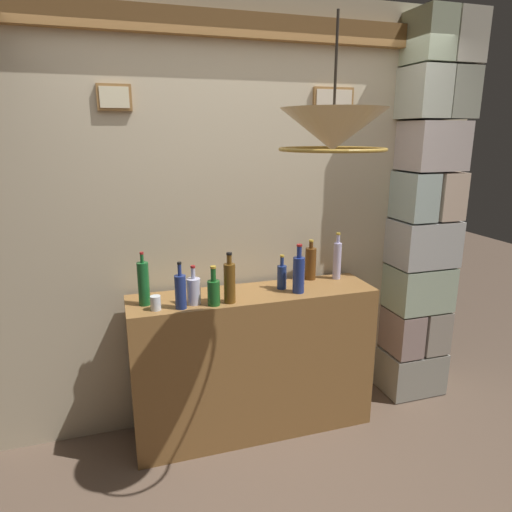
{
  "coord_description": "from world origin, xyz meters",
  "views": [
    {
      "loc": [
        -0.8,
        -1.75,
        1.93
      ],
      "look_at": [
        0.0,
        0.77,
        1.21
      ],
      "focal_mm": 32.09,
      "sensor_mm": 36.0,
      "label": 1
    }
  ],
  "objects_px": {
    "liquor_bottle_rum": "(181,291)",
    "glass_tumbler_rocks": "(156,303)",
    "liquor_bottle_sherry": "(282,276)",
    "liquor_bottle_tequila": "(337,260)",
    "liquor_bottle_vermouth": "(194,290)",
    "pendant_lamp": "(333,131)",
    "liquor_bottle_port": "(311,263)",
    "liquor_bottle_scotch": "(299,274)",
    "liquor_bottle_gin": "(214,291)",
    "liquor_bottle_vodka": "(230,282)",
    "liquor_bottle_whiskey": "(144,283)"
  },
  "relations": [
    {
      "from": "liquor_bottle_scotch",
      "to": "pendant_lamp",
      "type": "distance_m",
      "value": 1.08
    },
    {
      "from": "liquor_bottle_port",
      "to": "liquor_bottle_gin",
      "type": "bearing_deg",
      "value": -159.06
    },
    {
      "from": "liquor_bottle_rum",
      "to": "liquor_bottle_tequila",
      "type": "relative_size",
      "value": 0.86
    },
    {
      "from": "liquor_bottle_whiskey",
      "to": "liquor_bottle_scotch",
      "type": "height_order",
      "value": "liquor_bottle_whiskey"
    },
    {
      "from": "liquor_bottle_tequila",
      "to": "liquor_bottle_scotch",
      "type": "height_order",
      "value": "liquor_bottle_tequila"
    },
    {
      "from": "liquor_bottle_scotch",
      "to": "liquor_bottle_gin",
      "type": "bearing_deg",
      "value": -174.36
    },
    {
      "from": "liquor_bottle_scotch",
      "to": "glass_tumbler_rocks",
      "type": "xyz_separation_m",
      "value": [
        -0.88,
        -0.03,
        -0.08
      ]
    },
    {
      "from": "liquor_bottle_port",
      "to": "liquor_bottle_vodka",
      "type": "relative_size",
      "value": 0.9
    },
    {
      "from": "liquor_bottle_scotch",
      "to": "liquor_bottle_vodka",
      "type": "bearing_deg",
      "value": -174.71
    },
    {
      "from": "liquor_bottle_tequila",
      "to": "pendant_lamp",
      "type": "distance_m",
      "value": 1.28
    },
    {
      "from": "liquor_bottle_vermouth",
      "to": "liquor_bottle_scotch",
      "type": "bearing_deg",
      "value": 0.23
    },
    {
      "from": "glass_tumbler_rocks",
      "to": "pendant_lamp",
      "type": "distance_m",
      "value": 1.34
    },
    {
      "from": "liquor_bottle_port",
      "to": "pendant_lamp",
      "type": "distance_m",
      "value": 1.26
    },
    {
      "from": "liquor_bottle_tequila",
      "to": "glass_tumbler_rocks",
      "type": "bearing_deg",
      "value": -170.06
    },
    {
      "from": "liquor_bottle_port",
      "to": "liquor_bottle_vodka",
      "type": "xyz_separation_m",
      "value": [
        -0.63,
        -0.27,
        0.01
      ]
    },
    {
      "from": "liquor_bottle_vermouth",
      "to": "liquor_bottle_scotch",
      "type": "distance_m",
      "value": 0.66
    },
    {
      "from": "liquor_bottle_tequila",
      "to": "glass_tumbler_rocks",
      "type": "xyz_separation_m",
      "value": [
        -1.24,
        -0.22,
        -0.09
      ]
    },
    {
      "from": "liquor_bottle_vermouth",
      "to": "liquor_bottle_port",
      "type": "height_order",
      "value": "liquor_bottle_port"
    },
    {
      "from": "liquor_bottle_sherry",
      "to": "pendant_lamp",
      "type": "height_order",
      "value": "pendant_lamp"
    },
    {
      "from": "liquor_bottle_gin",
      "to": "liquor_bottle_vodka",
      "type": "distance_m",
      "value": 0.11
    },
    {
      "from": "liquor_bottle_port",
      "to": "liquor_bottle_sherry",
      "type": "bearing_deg",
      "value": -153.59
    },
    {
      "from": "liquor_bottle_rum",
      "to": "liquor_bottle_vermouth",
      "type": "height_order",
      "value": "liquor_bottle_rum"
    },
    {
      "from": "liquor_bottle_rum",
      "to": "liquor_bottle_port",
      "type": "xyz_separation_m",
      "value": [
        0.92,
        0.28,
        0.01
      ]
    },
    {
      "from": "liquor_bottle_rum",
      "to": "liquor_bottle_sherry",
      "type": "bearing_deg",
      "value": 12.62
    },
    {
      "from": "liquor_bottle_vermouth",
      "to": "pendant_lamp",
      "type": "relative_size",
      "value": 0.41
    },
    {
      "from": "liquor_bottle_rum",
      "to": "glass_tumbler_rocks",
      "type": "xyz_separation_m",
      "value": [
        -0.14,
        0.02,
        -0.06
      ]
    },
    {
      "from": "glass_tumbler_rocks",
      "to": "liquor_bottle_whiskey",
      "type": "bearing_deg",
      "value": 117.41
    },
    {
      "from": "glass_tumbler_rocks",
      "to": "liquor_bottle_rum",
      "type": "bearing_deg",
      "value": -6.88
    },
    {
      "from": "liquor_bottle_sherry",
      "to": "liquor_bottle_scotch",
      "type": "distance_m",
      "value": 0.13
    },
    {
      "from": "liquor_bottle_port",
      "to": "liquor_bottle_vodka",
      "type": "bearing_deg",
      "value": -157.11
    },
    {
      "from": "liquor_bottle_vermouth",
      "to": "glass_tumbler_rocks",
      "type": "height_order",
      "value": "liquor_bottle_vermouth"
    },
    {
      "from": "glass_tumbler_rocks",
      "to": "pendant_lamp",
      "type": "relative_size",
      "value": 0.15
    },
    {
      "from": "liquor_bottle_vermouth",
      "to": "liquor_bottle_vodka",
      "type": "bearing_deg",
      "value": -10.85
    },
    {
      "from": "liquor_bottle_scotch",
      "to": "liquor_bottle_vodka",
      "type": "xyz_separation_m",
      "value": [
        -0.45,
        -0.04,
        0.0
      ]
    },
    {
      "from": "liquor_bottle_sherry",
      "to": "liquor_bottle_whiskey",
      "type": "height_order",
      "value": "liquor_bottle_whiskey"
    },
    {
      "from": "liquor_bottle_rum",
      "to": "pendant_lamp",
      "type": "bearing_deg",
      "value": -44.69
    },
    {
      "from": "liquor_bottle_tequila",
      "to": "pendant_lamp",
      "type": "height_order",
      "value": "pendant_lamp"
    },
    {
      "from": "liquor_bottle_vermouth",
      "to": "liquor_bottle_vodka",
      "type": "xyz_separation_m",
      "value": [
        0.2,
        -0.04,
        0.04
      ]
    },
    {
      "from": "liquor_bottle_vermouth",
      "to": "liquor_bottle_whiskey",
      "type": "bearing_deg",
      "value": 165.46
    },
    {
      "from": "liquor_bottle_rum",
      "to": "liquor_bottle_port",
      "type": "height_order",
      "value": "same"
    },
    {
      "from": "liquor_bottle_sherry",
      "to": "liquor_bottle_tequila",
      "type": "bearing_deg",
      "value": 11.11
    },
    {
      "from": "liquor_bottle_scotch",
      "to": "pendant_lamp",
      "type": "bearing_deg",
      "value": -101.57
    },
    {
      "from": "liquor_bottle_vodka",
      "to": "liquor_bottle_gin",
      "type": "bearing_deg",
      "value": -172.73
    },
    {
      "from": "liquor_bottle_tequila",
      "to": "liquor_bottle_sherry",
      "type": "bearing_deg",
      "value": -168.89
    },
    {
      "from": "liquor_bottle_vermouth",
      "to": "glass_tumbler_rocks",
      "type": "xyz_separation_m",
      "value": [
        -0.22,
        -0.03,
        -0.04
      ]
    },
    {
      "from": "liquor_bottle_sherry",
      "to": "liquor_bottle_tequila",
      "type": "height_order",
      "value": "liquor_bottle_tequila"
    },
    {
      "from": "liquor_bottle_rum",
      "to": "liquor_bottle_whiskey",
      "type": "distance_m",
      "value": 0.23
    },
    {
      "from": "liquor_bottle_rum",
      "to": "glass_tumbler_rocks",
      "type": "distance_m",
      "value": 0.15
    },
    {
      "from": "liquor_bottle_tequila",
      "to": "liquor_bottle_port",
      "type": "bearing_deg",
      "value": 166.69
    },
    {
      "from": "liquor_bottle_rum",
      "to": "liquor_bottle_port",
      "type": "distance_m",
      "value": 0.96
    }
  ]
}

